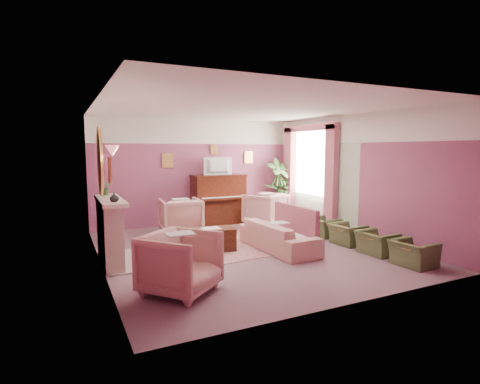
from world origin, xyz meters
name	(u,v)px	position (x,y,z in m)	size (l,w,h in m)	color
floor	(247,249)	(0.00, 0.00, 0.00)	(5.50, 6.00, 0.01)	#785860
ceiling	(247,108)	(0.00, 0.00, 2.80)	(5.50, 6.00, 0.01)	white
wall_back	(197,172)	(0.00, 3.00, 1.40)	(5.50, 0.02, 2.80)	#713D63
wall_front	(354,197)	(0.00, -3.00, 1.40)	(5.50, 0.02, 2.80)	#713D63
wall_left	(99,186)	(-2.75, 0.00, 1.40)	(0.02, 6.00, 2.80)	#713D63
wall_right	(354,176)	(2.75, 0.00, 1.40)	(0.02, 6.00, 2.80)	#713D63
picture_rail_band	(196,131)	(0.00, 2.99, 2.47)	(5.50, 0.01, 0.65)	white
stripe_panel	(318,185)	(2.73, 1.30, 1.07)	(0.01, 3.00, 2.15)	#B7C8AA
fireplace_surround	(110,233)	(-2.59, 0.20, 0.55)	(0.30, 1.40, 1.10)	#C3B49C
fireplace_inset	(116,240)	(-2.49, 0.20, 0.40)	(0.18, 0.72, 0.68)	black
fire_ember	(119,250)	(-2.45, 0.20, 0.22)	(0.06, 0.54, 0.10)	#FF6100
mantel_shelf	(110,200)	(-2.56, 0.20, 1.12)	(0.40, 1.55, 0.07)	#C3B49C
hearth	(122,261)	(-2.39, 0.20, 0.01)	(0.55, 1.50, 0.02)	#C3B49C
mirror_frame	(100,161)	(-2.70, 0.20, 1.80)	(0.04, 0.72, 1.20)	#DDAE5A
mirror_glass	(101,161)	(-2.67, 0.20, 1.80)	(0.01, 0.60, 1.06)	silver
sconce_shade	(112,151)	(-2.62, -0.85, 1.98)	(0.20, 0.20, 0.16)	#F18779
piano	(218,200)	(0.50, 2.68, 0.65)	(1.40, 0.60, 1.30)	#3F170C
piano_keyshelf	(224,199)	(0.50, 2.33, 0.72)	(1.30, 0.12, 0.06)	#3F170C
piano_keys	(224,197)	(0.50, 2.33, 0.76)	(1.20, 0.08, 0.02)	white
piano_top	(218,175)	(0.50, 2.68, 1.31)	(1.45, 0.65, 0.04)	#3F170C
television	(219,165)	(0.50, 2.63, 1.60)	(0.80, 0.12, 0.48)	black
print_back_left	(168,160)	(-0.80, 2.96, 1.72)	(0.30, 0.03, 0.38)	#DDAE5A
print_back_right	(249,157)	(1.55, 2.96, 1.78)	(0.26, 0.03, 0.34)	#DDAE5A
print_back_mid	(214,149)	(0.50, 2.96, 2.00)	(0.22, 0.03, 0.26)	#DDAE5A
print_left_wall	(109,170)	(-2.71, -1.20, 1.72)	(0.03, 0.28, 0.36)	#DDAE5A
window_blind	(311,161)	(2.70, 1.55, 1.70)	(0.03, 1.40, 1.80)	silver
curtain_left	(331,178)	(2.62, 0.63, 1.30)	(0.16, 0.34, 2.60)	#A15161
curtain_right	(289,174)	(2.62, 2.47, 1.30)	(0.16, 0.34, 2.60)	#A15161
pelmet	(310,128)	(2.62, 1.55, 2.56)	(0.16, 2.20, 0.16)	#A15161
mantel_plant	(107,188)	(-2.55, 0.75, 1.29)	(0.16, 0.16, 0.28)	#39692F
mantel_vase	(114,197)	(-2.55, -0.30, 1.23)	(0.16, 0.16, 0.16)	white
area_rug	(215,250)	(-0.63, 0.17, 0.01)	(2.50, 1.80, 0.01)	#B17274
coffee_table	(209,240)	(-0.74, 0.19, 0.23)	(1.00, 0.50, 0.45)	#3E1B0E
table_paper	(211,228)	(-0.69, 0.19, 0.46)	(0.35, 0.28, 0.01)	white
sofa	(278,231)	(0.55, -0.32, 0.39)	(0.64, 1.92, 0.78)	#D2978A
sofa_throw	(295,219)	(0.95, -0.32, 0.60)	(0.10, 1.46, 0.53)	#A15161
floral_armchair_left	(181,214)	(-0.81, 1.86, 0.48)	(0.91, 0.91, 0.95)	#D2978A
floral_armchair_right	(265,207)	(1.53, 1.94, 0.48)	(0.91, 0.91, 0.95)	#D2978A
floral_armchair_front	(181,260)	(-1.87, -1.66, 0.48)	(0.91, 0.91, 0.95)	#D2978A
olive_chair_a	(413,249)	(2.09, -2.23, 0.29)	(0.47, 0.67, 0.58)	#4D5E33
olive_chair_b	(377,239)	(2.09, -1.41, 0.29)	(0.47, 0.67, 0.58)	#4D5E33
olive_chair_c	(347,231)	(2.09, -0.59, 0.29)	(0.47, 0.67, 0.58)	#4D5E33
olive_chair_d	(323,224)	(2.09, 0.23, 0.29)	(0.47, 0.67, 0.58)	#4D5E33
side_table	(280,207)	(2.35, 2.51, 0.35)	(0.52, 0.52, 0.70)	silver
side_plant_big	(280,189)	(2.35, 2.51, 0.87)	(0.30, 0.30, 0.34)	#39692F
side_plant_small	(286,190)	(2.47, 2.41, 0.84)	(0.16, 0.16, 0.28)	#39692F
palm_pot	(278,213)	(2.29, 2.53, 0.17)	(0.34, 0.34, 0.34)	brown
palm_plant	(279,183)	(2.29, 2.53, 1.06)	(0.76, 0.76, 1.44)	#39692F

